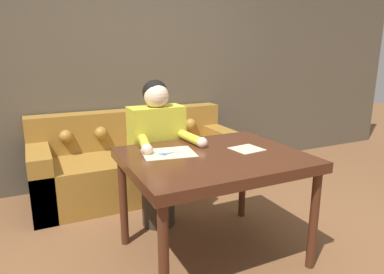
{
  "coord_description": "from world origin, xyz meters",
  "views": [
    {
      "loc": [
        -1.11,
        -1.88,
        1.46
      ],
      "look_at": [
        -0.11,
        0.22,
        0.87
      ],
      "focal_mm": 32.0,
      "sensor_mm": 36.0,
      "label": 1
    }
  ],
  "objects_px": {
    "person": "(157,154)",
    "scissors": "(168,154)",
    "dining_table": "(214,165)",
    "couch": "(138,163)"
  },
  "relations": [
    {
      "from": "dining_table",
      "to": "couch",
      "type": "xyz_separation_m",
      "value": [
        -0.13,
        1.4,
        -0.39
      ]
    },
    {
      "from": "person",
      "to": "scissors",
      "type": "height_order",
      "value": "person"
    },
    {
      "from": "dining_table",
      "to": "couch",
      "type": "bearing_deg",
      "value": 95.13
    },
    {
      "from": "dining_table",
      "to": "person",
      "type": "relative_size",
      "value": 0.97
    },
    {
      "from": "couch",
      "to": "scissors",
      "type": "distance_m",
      "value": 1.36
    },
    {
      "from": "scissors",
      "to": "couch",
      "type": "bearing_deg",
      "value": 83.16
    },
    {
      "from": "dining_table",
      "to": "scissors",
      "type": "distance_m",
      "value": 0.32
    },
    {
      "from": "dining_table",
      "to": "person",
      "type": "distance_m",
      "value": 0.64
    },
    {
      "from": "person",
      "to": "dining_table",
      "type": "bearing_deg",
      "value": -72.45
    },
    {
      "from": "person",
      "to": "couch",
      "type": "bearing_deg",
      "value": 85.33
    }
  ]
}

